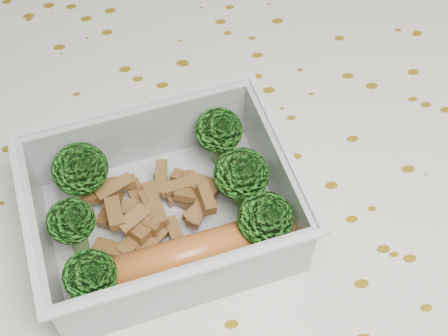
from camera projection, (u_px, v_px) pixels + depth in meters
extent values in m
cube|color=brown|center=(218.00, 214.00, 0.46)|extent=(1.40, 0.90, 0.04)
cube|color=white|center=(217.00, 198.00, 0.44)|extent=(1.46, 0.96, 0.01)
cube|color=silver|center=(167.00, 226.00, 0.42)|extent=(0.17, 0.14, 0.00)
cube|color=silver|center=(141.00, 135.00, 0.43)|extent=(0.16, 0.03, 0.05)
cube|color=silver|center=(190.00, 286.00, 0.37)|extent=(0.16, 0.03, 0.05)
cube|color=silver|center=(276.00, 173.00, 0.41)|extent=(0.02, 0.11, 0.05)
cube|color=silver|center=(43.00, 239.00, 0.38)|extent=(0.02, 0.11, 0.05)
cube|color=silver|center=(135.00, 105.00, 0.41)|extent=(0.17, 0.03, 0.00)
cube|color=silver|center=(190.00, 273.00, 0.34)|extent=(0.17, 0.03, 0.00)
cube|color=silver|center=(285.00, 147.00, 0.39)|extent=(0.02, 0.12, 0.00)
cube|color=silver|center=(25.00, 219.00, 0.36)|extent=(0.02, 0.12, 0.00)
cylinder|color=#608C3F|center=(86.00, 188.00, 0.42)|extent=(0.01, 0.01, 0.02)
ellipsoid|color=#348924|center=(80.00, 169.00, 0.40)|extent=(0.04, 0.04, 0.03)
cylinder|color=#608C3F|center=(219.00, 150.00, 0.44)|extent=(0.01, 0.01, 0.02)
ellipsoid|color=#348924|center=(219.00, 130.00, 0.42)|extent=(0.03, 0.03, 0.03)
cylinder|color=#608C3F|center=(78.00, 238.00, 0.40)|extent=(0.01, 0.01, 0.02)
ellipsoid|color=#348924|center=(71.00, 221.00, 0.38)|extent=(0.03, 0.03, 0.03)
cylinder|color=#608C3F|center=(241.00, 193.00, 0.42)|extent=(0.01, 0.01, 0.02)
ellipsoid|color=#348924|center=(241.00, 174.00, 0.40)|extent=(0.04, 0.04, 0.03)
cylinder|color=#608C3F|center=(96.00, 291.00, 0.38)|extent=(0.01, 0.01, 0.02)
ellipsoid|color=#348924|center=(90.00, 275.00, 0.36)|extent=(0.03, 0.03, 0.03)
cylinder|color=#608C3F|center=(263.00, 236.00, 0.40)|extent=(0.01, 0.01, 0.02)
ellipsoid|color=#348924|center=(265.00, 219.00, 0.38)|extent=(0.04, 0.04, 0.03)
cube|color=brown|center=(185.00, 180.00, 0.43)|extent=(0.02, 0.02, 0.01)
cube|color=brown|center=(161.00, 179.00, 0.42)|extent=(0.01, 0.03, 0.01)
cube|color=brown|center=(115.00, 251.00, 0.40)|extent=(0.03, 0.02, 0.01)
cube|color=brown|center=(174.00, 231.00, 0.41)|extent=(0.01, 0.02, 0.01)
cube|color=brown|center=(115.00, 184.00, 0.42)|extent=(0.03, 0.01, 0.01)
cube|color=brown|center=(141.00, 218.00, 0.40)|extent=(0.03, 0.02, 0.01)
cube|color=brown|center=(135.00, 228.00, 0.40)|extent=(0.02, 0.02, 0.01)
cube|color=brown|center=(95.00, 195.00, 0.42)|extent=(0.02, 0.01, 0.01)
cube|color=brown|center=(135.00, 240.00, 0.40)|extent=(0.03, 0.03, 0.01)
cube|color=brown|center=(153.00, 238.00, 0.41)|extent=(0.03, 0.03, 0.01)
cube|color=brown|center=(198.00, 212.00, 0.41)|extent=(0.02, 0.02, 0.01)
cube|color=brown|center=(145.00, 221.00, 0.40)|extent=(0.02, 0.02, 0.01)
cube|color=brown|center=(111.00, 207.00, 0.42)|extent=(0.02, 0.03, 0.01)
cube|color=brown|center=(200.00, 210.00, 0.41)|extent=(0.02, 0.02, 0.01)
cube|color=brown|center=(136.00, 192.00, 0.42)|extent=(0.02, 0.02, 0.01)
cube|color=brown|center=(167.00, 188.00, 0.43)|extent=(0.02, 0.03, 0.01)
cube|color=brown|center=(154.00, 207.00, 0.41)|extent=(0.02, 0.03, 0.01)
cube|color=brown|center=(154.00, 201.00, 0.41)|extent=(0.01, 0.03, 0.01)
cube|color=brown|center=(115.00, 213.00, 0.40)|extent=(0.01, 0.02, 0.01)
cube|color=brown|center=(193.00, 195.00, 0.41)|extent=(0.03, 0.02, 0.01)
cube|color=brown|center=(201.00, 184.00, 0.42)|extent=(0.03, 0.02, 0.01)
cube|color=brown|center=(175.00, 187.00, 0.42)|extent=(0.02, 0.01, 0.01)
cube|color=brown|center=(144.00, 220.00, 0.40)|extent=(0.02, 0.01, 0.01)
cube|color=brown|center=(184.00, 199.00, 0.42)|extent=(0.02, 0.02, 0.01)
cube|color=brown|center=(133.00, 219.00, 0.40)|extent=(0.02, 0.02, 0.01)
cube|color=brown|center=(206.00, 199.00, 0.40)|extent=(0.01, 0.02, 0.01)
cube|color=brown|center=(114.00, 188.00, 0.42)|extent=(0.03, 0.02, 0.01)
cube|color=brown|center=(141.00, 207.00, 0.42)|extent=(0.03, 0.01, 0.01)
cube|color=brown|center=(202.00, 186.00, 0.42)|extent=(0.02, 0.03, 0.01)
cylinder|color=#B75D25|center=(185.00, 256.00, 0.39)|extent=(0.12, 0.04, 0.02)
sphere|color=#B75D25|center=(277.00, 229.00, 0.40)|extent=(0.02, 0.02, 0.02)
sphere|color=#B75D25|center=(89.00, 285.00, 0.38)|extent=(0.02, 0.02, 0.02)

